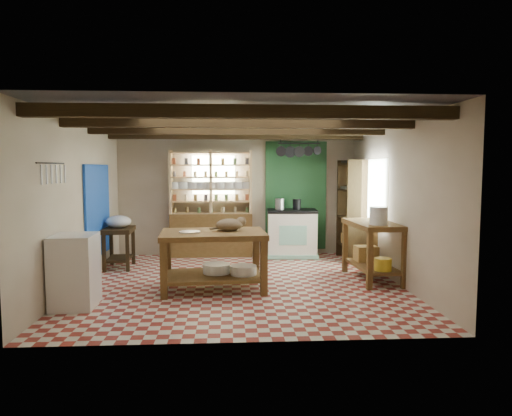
{
  "coord_description": "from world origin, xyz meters",
  "views": [
    {
      "loc": [
        -0.17,
        -7.18,
        1.84
      ],
      "look_at": [
        0.27,
        0.3,
        1.18
      ],
      "focal_mm": 32.0,
      "sensor_mm": 36.0,
      "label": 1
    }
  ],
  "objects": [
    {
      "name": "blue_wall_patch",
      "position": [
        -2.47,
        0.9,
        1.1
      ],
      "size": [
        0.04,
        1.4,
        1.6
      ],
      "primitive_type": "cube",
      "color": "blue",
      "rests_on": "wall_left"
    },
    {
      "name": "floor",
      "position": [
        0.0,
        0.0,
        -0.01
      ],
      "size": [
        5.0,
        5.0,
        0.02
      ],
      "primitive_type": "cube",
      "color": "maroon",
      "rests_on": "ground"
    },
    {
      "name": "wall_right",
      "position": [
        2.5,
        0.0,
        1.3
      ],
      "size": [
        0.04,
        5.0,
        2.6
      ],
      "primitive_type": "cube",
      "color": "#BEB098",
      "rests_on": "floor"
    },
    {
      "name": "tall_rack",
      "position": [
        2.28,
        1.8,
        1.0
      ],
      "size": [
        0.4,
        0.86,
        2.0
      ],
      "primitive_type": "cube",
      "color": "#2F2110",
      "rests_on": "floor"
    },
    {
      "name": "right_counter",
      "position": [
        2.18,
        0.1,
        0.48
      ],
      "size": [
        0.74,
        1.37,
        0.96
      ],
      "primitive_type": "cube",
      "rotation": [
        0.0,
        0.0,
        0.05
      ],
      "color": "brown",
      "rests_on": "floor"
    },
    {
      "name": "work_table",
      "position": [
        -0.42,
        -0.34,
        0.44
      ],
      "size": [
        1.62,
        1.14,
        0.88
      ],
      "primitive_type": "cube",
      "rotation": [
        0.0,
        0.0,
        0.07
      ],
      "color": "brown",
      "rests_on": "floor"
    },
    {
      "name": "green_wall_patch",
      "position": [
        1.25,
        2.47,
        1.25
      ],
      "size": [
        1.3,
        0.04,
        2.3
      ],
      "primitive_type": "cube",
      "color": "#205029",
      "rests_on": "wall_back"
    },
    {
      "name": "ceiling_beams",
      "position": [
        0.0,
        0.0,
        2.48
      ],
      "size": [
        5.0,
        3.8,
        0.15
      ],
      "primitive_type": "cube",
      "color": "#2F2110",
      "rests_on": "ceiling"
    },
    {
      "name": "basin_large",
      "position": [
        -0.37,
        -0.28,
        0.31
      ],
      "size": [
        0.44,
        0.44,
        0.14
      ],
      "primitive_type": "cylinder",
      "rotation": [
        0.0,
        0.0,
        0.07
      ],
      "color": "silver",
      "rests_on": "work_table"
    },
    {
      "name": "basin_small",
      "position": [
        0.04,
        -0.4,
        0.3
      ],
      "size": [
        0.42,
        0.42,
        0.14
      ],
      "primitive_type": "cylinder",
      "rotation": [
        0.0,
        0.0,
        0.07
      ],
      "color": "silver",
      "rests_on": "work_table"
    },
    {
      "name": "utensil_rail",
      "position": [
        -2.44,
        -1.2,
        1.78
      ],
      "size": [
        0.06,
        0.9,
        0.28
      ],
      "primitive_type": "cube",
      "color": "black",
      "rests_on": "wall_left"
    },
    {
      "name": "enamel_bowl",
      "position": [
        -2.2,
        1.24,
        0.86
      ],
      "size": [
        0.48,
        0.48,
        0.23
      ],
      "primitive_type": "ellipsoid",
      "rotation": [
        0.0,
        0.0,
        0.05
      ],
      "color": "silver",
      "rests_on": "prep_table"
    },
    {
      "name": "wicker_basket",
      "position": [
        2.16,
        0.4,
        0.38
      ],
      "size": [
        0.38,
        0.31,
        0.25
      ],
      "primitive_type": "cube",
      "rotation": [
        0.0,
        0.0,
        0.05
      ],
      "color": "#A88144",
      "rests_on": "right_counter"
    },
    {
      "name": "window_back",
      "position": [
        -0.5,
        2.48,
        1.7
      ],
      "size": [
        0.9,
        0.02,
        0.8
      ],
      "primitive_type": "cube",
      "color": "white",
      "rests_on": "wall_back"
    },
    {
      "name": "wall_front",
      "position": [
        0.0,
        -2.5,
        1.3
      ],
      "size": [
        5.0,
        0.04,
        2.6
      ],
      "primitive_type": "cube",
      "color": "#BEB098",
      "rests_on": "floor"
    },
    {
      "name": "white_cabinet",
      "position": [
        -2.22,
        -1.11,
        0.48
      ],
      "size": [
        0.56,
        0.66,
        0.96
      ],
      "primitive_type": "cube",
      "rotation": [
        0.0,
        0.0,
        0.04
      ],
      "color": "silver",
      "rests_on": "floor"
    },
    {
      "name": "kettle_left",
      "position": [
        0.87,
        2.17,
        1.1
      ],
      "size": [
        0.21,
        0.21,
        0.22
      ],
      "primitive_type": "cylinder",
      "rotation": [
        0.0,
        0.0,
        -0.06
      ],
      "color": "#B5B5BE",
      "rests_on": "stove"
    },
    {
      "name": "cat",
      "position": [
        -0.17,
        -0.27,
        0.98
      ],
      "size": [
        0.48,
        0.41,
        0.19
      ],
      "primitive_type": "ellipsoid",
      "rotation": [
        0.0,
        0.0,
        0.24
      ],
      "color": "#7E6749",
      "rests_on": "work_table"
    },
    {
      "name": "window_right",
      "position": [
        2.48,
        1.0,
        1.4
      ],
      "size": [
        0.02,
        1.3,
        1.2
      ],
      "primitive_type": "cube",
      "color": "white",
      "rests_on": "wall_right"
    },
    {
      "name": "shelving_unit",
      "position": [
        -0.55,
        2.31,
        1.1
      ],
      "size": [
        1.7,
        0.34,
        2.2
      ],
      "primitive_type": "cube",
      "color": "#D5B07B",
      "rests_on": "floor"
    },
    {
      "name": "wall_back",
      "position": [
        0.0,
        2.5,
        1.3
      ],
      "size": [
        5.0,
        0.04,
        2.6
      ],
      "primitive_type": "cube",
      "color": "#BEB098",
      "rests_on": "floor"
    },
    {
      "name": "steel_tray",
      "position": [
        -0.76,
        -0.41,
        0.89
      ],
      "size": [
        0.34,
        0.34,
        0.02
      ],
      "primitive_type": "cylinder",
      "rotation": [
        0.0,
        0.0,
        0.07
      ],
      "color": "#B5B5BE",
      "rests_on": "work_table"
    },
    {
      "name": "yellow_tub",
      "position": [
        2.2,
        -0.35,
        0.35
      ],
      "size": [
        0.28,
        0.28,
        0.19
      ],
      "primitive_type": "cylinder",
      "rotation": [
        0.0,
        0.0,
        0.05
      ],
      "color": "gold",
      "rests_on": "right_counter"
    },
    {
      "name": "white_bucket",
      "position": [
        2.15,
        -0.25,
        1.1
      ],
      "size": [
        0.3,
        0.3,
        0.28
      ],
      "primitive_type": "cylinder",
      "rotation": [
        0.0,
        0.0,
        0.05
      ],
      "color": "silver",
      "rests_on": "right_counter"
    },
    {
      "name": "kettle_right",
      "position": [
        1.22,
        2.14,
        1.09
      ],
      "size": [
        0.18,
        0.18,
        0.21
      ],
      "primitive_type": "cylinder",
      "rotation": [
        0.0,
        0.0,
        -0.06
      ],
      "color": "black",
      "rests_on": "stove"
    },
    {
      "name": "prep_table",
      "position": [
        -2.2,
        1.24,
        0.37
      ],
      "size": [
        0.54,
        0.76,
        0.75
      ],
      "primitive_type": "cube",
      "rotation": [
        0.0,
        0.0,
        0.05
      ],
      "color": "#2F2110",
      "rests_on": "floor"
    },
    {
      "name": "ceiling",
      "position": [
        0.0,
        0.0,
        2.6
      ],
      "size": [
        5.0,
        5.0,
        0.02
      ],
      "primitive_type": "cube",
      "color": "#48484D",
      "rests_on": "wall_back"
    },
    {
      "name": "stove",
      "position": [
        1.12,
        2.15,
        0.49
      ],
      "size": [
        1.05,
        0.74,
        0.99
      ],
      "primitive_type": "cube",
      "rotation": [
        0.0,
        0.0,
        -0.06
      ],
      "color": "white",
      "rests_on": "floor"
    },
    {
      "name": "wall_left",
      "position": [
        -2.5,
        0.0,
        1.3
      ],
      "size": [
        0.04,
        5.0,
        2.6
      ],
      "primitive_type": "cube",
      "color": "#BEB098",
      "rests_on": "floor"
    },
    {
      "name": "pot_rack",
      "position": [
        1.25,
        2.05,
        2.18
      ],
      "size": [
        0.86,
        0.12,
        0.36
      ],
      "primitive_type": "cube",
      "color": "black",
      "rests_on": "ceiling"
    }
  ]
}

